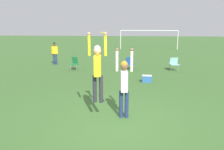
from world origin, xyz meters
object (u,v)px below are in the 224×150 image
object	(u,v)px
person_defending	(124,82)
person_spectator_near	(55,51)
camping_chair_1	(129,63)
camping_chair_0	(75,63)
person_jumping	(98,66)
frisbee	(104,32)
cooler_box	(147,79)
camping_chair_2	(174,63)

from	to	relation	value
person_defending	person_spectator_near	size ratio (longest dim) A/B	1.32
person_defending	camping_chair_1	bearing A→B (deg)	173.59
camping_chair_1	person_defending	bearing A→B (deg)	57.47
camping_chair_0	camping_chair_1	distance (m)	3.61
camping_chair_1	person_spectator_near	size ratio (longest dim) A/B	0.51
person_jumping	person_defending	xyz separation A→B (m)	(0.79, 0.10, -0.48)
frisbee	camping_chair_0	bearing A→B (deg)	112.40
camping_chair_0	cooler_box	distance (m)	5.36
camping_chair_2	cooler_box	world-z (taller)	camping_chair_2
person_spectator_near	person_jumping	bearing A→B (deg)	-92.01
person_defending	frisbee	distance (m)	1.59
camping_chair_1	person_spectator_near	xyz separation A→B (m)	(-5.60, 1.33, 0.53)
camping_chair_0	cooler_box	xyz separation A→B (m)	(4.57, -2.79, -0.31)
person_defending	camping_chair_2	distance (m)	8.36
frisbee	person_spectator_near	bearing A→B (deg)	118.73
person_defending	frisbee	xyz separation A→B (m)	(-0.62, 0.04, 1.46)
cooler_box	frisbee	bearing A→B (deg)	-108.99
person_jumping	person_spectator_near	size ratio (longest dim) A/B	1.29
person_defending	camping_chair_0	size ratio (longest dim) A/B	2.56
frisbee	camping_chair_1	bearing A→B (deg)	85.93
person_defending	person_spectator_near	bearing A→B (deg)	-155.37
camping_chair_1	cooler_box	world-z (taller)	camping_chair_1
person_jumping	camping_chair_1	world-z (taller)	person_jumping
cooler_box	person_jumping	bearing A→B (deg)	-110.30
camping_chair_1	cooler_box	xyz separation A→B (m)	(1.00, -3.34, -0.27)
frisbee	camping_chair_1	world-z (taller)	frisbee
person_jumping	cooler_box	xyz separation A→B (m)	(1.73, 4.66, -1.46)
person_jumping	camping_chair_2	xyz separation A→B (m)	(3.61, 7.93, -1.15)
camping_chair_0	camping_chair_2	world-z (taller)	camping_chair_0
camping_chair_2	cooler_box	xyz separation A→B (m)	(-1.89, -3.27, -0.31)
person_jumping	camping_chair_0	xyz separation A→B (m)	(-2.84, 7.45, -1.15)
person_defending	frisbee	size ratio (longest dim) A/B	9.68
camping_chair_2	person_spectator_near	bearing A→B (deg)	-24.71
person_jumping	person_spectator_near	world-z (taller)	person_jumping
camping_chair_1	person_spectator_near	distance (m)	5.78
camping_chair_1	camping_chair_2	size ratio (longest dim) A/B	1.02
camping_chair_1	camping_chair_2	bearing A→B (deg)	145.68
person_jumping	camping_chair_2	world-z (taller)	person_jumping
camping_chair_2	camping_chair_1	bearing A→B (deg)	-16.67
camping_chair_2	person_spectator_near	distance (m)	8.61
frisbee	person_spectator_near	size ratio (longest dim) A/B	0.14
frisbee	person_defending	bearing A→B (deg)	-4.09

